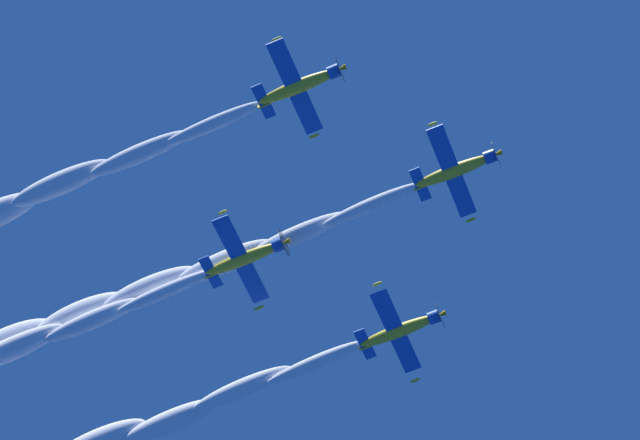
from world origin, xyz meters
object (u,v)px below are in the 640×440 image
at_px(airplane_left_wingman, 402,330).
at_px(airplane_slot_tail, 246,258).
at_px(airplane_right_wingman, 301,85).
at_px(airplane_lead, 457,170).

relative_size(airplane_left_wingman, airplane_slot_tail, 0.99).
bearing_deg(airplane_right_wingman, airplane_left_wingman, 78.41).
xyz_separation_m(airplane_left_wingman, airplane_slot_tail, (-10.66, -7.41, 1.55)).
bearing_deg(airplane_left_wingman, airplane_lead, -59.85).
xyz_separation_m(airplane_lead, airplane_slot_tail, (-17.05, 3.58, -0.80)).
bearing_deg(airplane_left_wingman, airplane_slot_tail, -145.21).
xyz_separation_m(airplane_right_wingman, airplane_slot_tail, (-6.63, 12.27, 0.70)).
relative_size(airplane_lead, airplane_left_wingman, 1.02).
relative_size(airplane_right_wingman, airplane_slot_tail, 0.98).
height_order(airplane_lead, airplane_right_wingman, airplane_lead).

